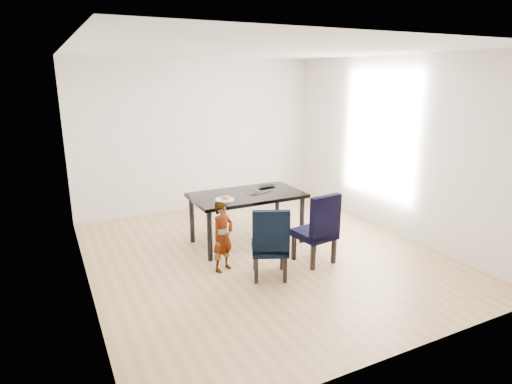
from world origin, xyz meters
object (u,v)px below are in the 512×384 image
child (223,237)px  plate (225,200)px  dining_table (247,218)px  chair_left (270,242)px  chair_right (314,228)px  laptop (265,186)px

child → plate: child is taller
dining_table → child: size_ratio=1.77×
dining_table → child: (-0.67, -0.71, 0.08)m
dining_table → chair_left: bearing=-101.4°
chair_right → child: (-1.17, 0.30, -0.03)m
child → plate: (0.26, 0.54, 0.30)m
chair_left → dining_table: bearing=103.0°
chair_right → plate: chair_right is taller
dining_table → chair_right: 1.13m
plate → dining_table: bearing=22.0°
chair_right → dining_table: bearing=108.9°
chair_left → plate: 1.02m
chair_left → plate: chair_left is taller
chair_left → laptop: chair_left is taller
dining_table → chair_right: bearing=-63.5°
chair_left → child: chair_left is taller
chair_right → laptop: size_ratio=3.28×
dining_table → chair_left: size_ratio=1.76×
chair_right → child: bearing=158.1°
chair_left → laptop: (0.66, 1.37, 0.31)m
chair_right → laptop: chair_right is taller
laptop → child: bearing=34.7°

